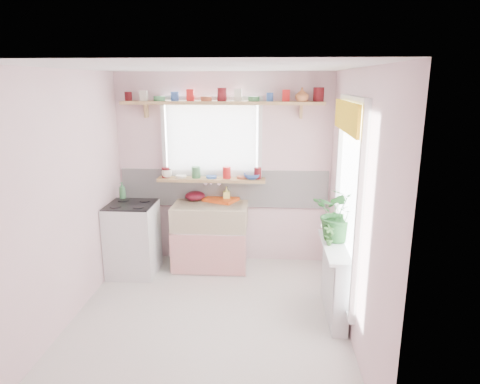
{
  "coord_description": "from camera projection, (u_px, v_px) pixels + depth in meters",
  "views": [
    {
      "loc": [
        0.6,
        -3.9,
        2.38
      ],
      "look_at": [
        0.29,
        0.55,
        1.22
      ],
      "focal_mm": 32.0,
      "sensor_mm": 36.0,
      "label": 1
    }
  ],
  "objects": [
    {
      "name": "cooker_bottle",
      "position": [
        122.0,
        191.0,
        5.46
      ],
      "size": [
        0.11,
        0.11,
        0.22
      ],
      "primitive_type": "imported",
      "rotation": [
        0.0,
        0.0,
        -0.34
      ],
      "color": "#478E55",
      "rests_on": "cooker"
    },
    {
      "name": "colander",
      "position": [
        195.0,
        196.0,
        5.65
      ],
      "size": [
        0.33,
        0.33,
        0.12
      ],
      "primitive_type": "ellipsoid",
      "rotation": [
        0.0,
        0.0,
        -0.29
      ],
      "color": "#540E1B",
      "rests_on": "sink_unit"
    },
    {
      "name": "room",
      "position": [
        275.0,
        173.0,
        4.84
      ],
      "size": [
        3.2,
        3.2,
        3.2
      ],
      "color": "silver",
      "rests_on": "ground"
    },
    {
      "name": "fruit",
      "position": [
        336.0,
        223.0,
        4.68
      ],
      "size": [
        0.2,
        0.14,
        0.1
      ],
      "color": "#FD5F15",
      "rests_on": "fruit_bowl"
    },
    {
      "name": "sink_unit",
      "position": [
        210.0,
        236.0,
        5.55
      ],
      "size": [
        0.95,
        0.65,
        1.11
      ],
      "color": "white",
      "rests_on": "ground"
    },
    {
      "name": "sill_crockery",
      "position": [
        210.0,
        174.0,
        5.54
      ],
      "size": [
        1.35,
        0.11,
        0.12
      ],
      "color": "#590F14",
      "rests_on": "windowsill"
    },
    {
      "name": "shelf_crockery",
      "position": [
        221.0,
        97.0,
        5.27
      ],
      "size": [
        2.47,
        0.11,
        0.12
      ],
      "color": "#590F14",
      "rests_on": "pine_shelf"
    },
    {
      "name": "sill_bowl",
      "position": [
        252.0,
        176.0,
        5.51
      ],
      "size": [
        0.27,
        0.27,
        0.07
      ],
      "primitive_type": "imported",
      "rotation": [
        0.0,
        0.0,
        -0.34
      ],
      "color": "#355BAF",
      "rests_on": "windowsill"
    },
    {
      "name": "dish_tray",
      "position": [
        221.0,
        199.0,
        5.64
      ],
      "size": [
        0.49,
        0.44,
        0.04
      ],
      "primitive_type": "cube",
      "rotation": [
        0.0,
        0.0,
        -0.44
      ],
      "color": "#FA5816",
      "rests_on": "sink_unit"
    },
    {
      "name": "fruit_bowl",
      "position": [
        335.0,
        229.0,
        4.69
      ],
      "size": [
        0.39,
        0.39,
        0.08
      ],
      "primitive_type": "imported",
      "rotation": [
        0.0,
        0.0,
        -0.29
      ],
      "color": "silver",
      "rests_on": "radiator_ledge"
    },
    {
      "name": "sill_cup",
      "position": [
        167.0,
        174.0,
        5.57
      ],
      "size": [
        0.15,
        0.15,
        0.11
      ],
      "primitive_type": "imported",
      "rotation": [
        0.0,
        0.0,
        -0.1
      ],
      "color": "white",
      "rests_on": "windowsill"
    },
    {
      "name": "pine_shelf",
      "position": [
        222.0,
        103.0,
        5.29
      ],
      "size": [
        2.52,
        0.24,
        0.04
      ],
      "primitive_type": "cube",
      "color": "tan",
      "rests_on": "room"
    },
    {
      "name": "shelf_vase",
      "position": [
        302.0,
        95.0,
        5.14
      ],
      "size": [
        0.2,
        0.2,
        0.17
      ],
      "primitive_type": "imported",
      "rotation": [
        0.0,
        0.0,
        0.27
      ],
      "color": "#B06636",
      "rests_on": "pine_shelf"
    },
    {
      "name": "cooker",
      "position": [
        133.0,
        239.0,
        5.38
      ],
      "size": [
        0.58,
        0.58,
        0.93
      ],
      "color": "white",
      "rests_on": "ground"
    },
    {
      "name": "windowsill",
      "position": [
        211.0,
        180.0,
        5.56
      ],
      "size": [
        1.4,
        0.22,
        0.04
      ],
      "primitive_type": "cube",
      "color": "tan",
      "rests_on": "room"
    },
    {
      "name": "jade_plant",
      "position": [
        340.0,
        214.0,
        4.38
      ],
      "size": [
        0.65,
        0.61,
        0.58
      ],
      "primitive_type": "imported",
      "rotation": [
        0.0,
        0.0,
        -0.38
      ],
      "color": "#265F27",
      "rests_on": "radiator_ledge"
    },
    {
      "name": "radiator_ledge",
      "position": [
        335.0,
        280.0,
        4.41
      ],
      "size": [
        0.22,
        0.95,
        0.78
      ],
      "color": "white",
      "rests_on": "ground"
    },
    {
      "name": "herb_pot",
      "position": [
        329.0,
        235.0,
        4.29
      ],
      "size": [
        0.13,
        0.11,
        0.22
      ],
      "primitive_type": "imported",
      "rotation": [
        0.0,
        0.0,
        0.29
      ],
      "color": "#356729",
      "rests_on": "radiator_ledge"
    },
    {
      "name": "soap_bottle_sink",
      "position": [
        226.0,
        194.0,
        5.61
      ],
      "size": [
        0.1,
        0.1,
        0.19
      ],
      "primitive_type": "imported",
      "rotation": [
        0.0,
        0.0,
        0.15
      ],
      "color": "#F3E86C",
      "rests_on": "sink_unit"
    }
  ]
}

